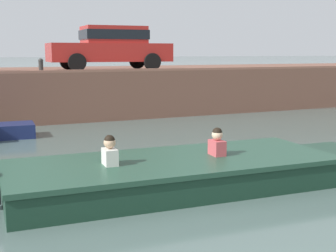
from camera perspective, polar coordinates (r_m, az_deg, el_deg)
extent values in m
plane|color=#4C605B|center=(9.07, -5.37, -5.52)|extent=(400.00, 400.00, 0.00)
cube|color=brown|center=(17.98, -15.10, 4.08)|extent=(60.00, 6.00, 1.63)
cube|color=#925F4C|center=(15.10, -13.48, 6.49)|extent=(60.00, 0.24, 0.08)
cube|color=navy|center=(13.22, -18.28, -0.51)|extent=(1.09, 0.98, 0.37)
cube|color=#193828|center=(7.89, 0.67, -6.11)|extent=(5.52, 2.24, 0.42)
cube|color=#193828|center=(9.60, 19.02, -3.87)|extent=(1.13, 1.16, 0.42)
cube|color=#244836|center=(7.83, 0.67, -4.34)|extent=(5.58, 2.30, 0.08)
cube|color=brown|center=(7.71, -2.14, -5.33)|extent=(0.31, 1.85, 0.06)
cube|color=#C64C51|center=(8.15, 5.99, -3.27)|extent=(0.21, 0.33, 0.44)
sphere|color=beige|center=(8.09, 6.02, -1.06)|extent=(0.19, 0.19, 0.19)
sphere|color=black|center=(8.08, 6.03, -0.78)|extent=(0.17, 0.17, 0.17)
cube|color=silver|center=(7.47, -7.08, -4.44)|extent=(0.21, 0.33, 0.44)
sphere|color=tan|center=(7.40, -7.13, -2.03)|extent=(0.19, 0.19, 0.19)
sphere|color=black|center=(7.39, -7.13, -1.72)|extent=(0.17, 0.17, 0.17)
cube|color=#B2231E|center=(17.05, -7.18, 8.88)|extent=(4.34, 1.86, 0.64)
cube|color=#B2231E|center=(17.11, -6.65, 10.97)|extent=(2.20, 1.57, 0.60)
cube|color=black|center=(17.11, -6.65, 10.97)|extent=(2.29, 1.60, 0.33)
cylinder|color=black|center=(15.93, -11.03, 7.63)|extent=(0.61, 0.21, 0.60)
cylinder|color=black|center=(17.62, -12.08, 7.72)|extent=(0.61, 0.21, 0.60)
cylinder|color=black|center=(16.63, -1.93, 7.84)|extent=(0.61, 0.21, 0.60)
cylinder|color=black|center=(18.25, -3.77, 7.94)|extent=(0.61, 0.21, 0.60)
cylinder|color=#2D2B28|center=(15.15, -15.23, 6.94)|extent=(0.14, 0.14, 0.35)
sphere|color=#2D2B28|center=(15.14, -15.26, 7.68)|extent=(0.15, 0.15, 0.15)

